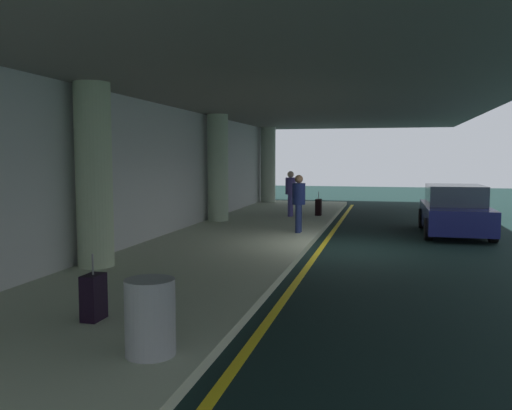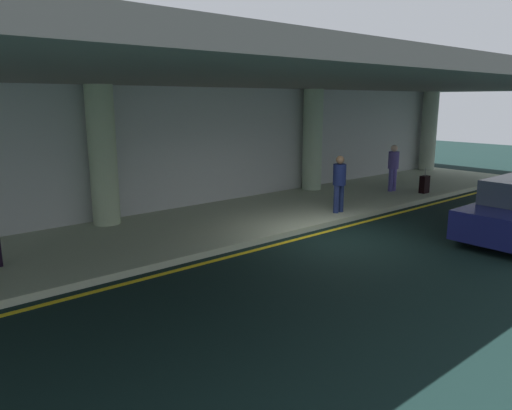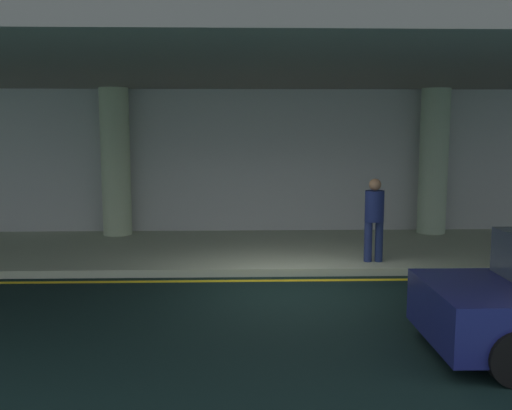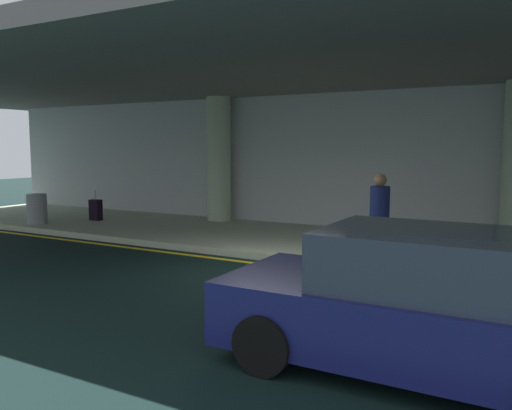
# 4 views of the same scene
# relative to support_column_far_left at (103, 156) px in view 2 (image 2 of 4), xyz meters

# --- Properties ---
(ground_plane) EXTENTS (60.00, 60.00, 0.00)m
(ground_plane) POSITION_rel_support_column_far_left_xyz_m (4.00, -4.77, -1.97)
(ground_plane) COLOR black
(sidewalk) EXTENTS (26.00, 4.20, 0.15)m
(sidewalk) POSITION_rel_support_column_far_left_xyz_m (4.00, -1.67, -1.90)
(sidewalk) COLOR #AAB499
(sidewalk) RESTS_ON ground
(lane_stripe_yellow) EXTENTS (26.00, 0.14, 0.01)m
(lane_stripe_yellow) POSITION_rel_support_column_far_left_xyz_m (4.00, -4.05, -1.97)
(lane_stripe_yellow) COLOR yellow
(lane_stripe_yellow) RESTS_ON ground
(support_column_far_left) EXTENTS (0.72, 0.72, 3.65)m
(support_column_far_left) POSITION_rel_support_column_far_left_xyz_m (0.00, 0.00, 0.00)
(support_column_far_left) COLOR #AABC97
(support_column_far_left) RESTS_ON sidewalk
(support_column_left_mid) EXTENTS (0.72, 0.72, 3.65)m
(support_column_left_mid) POSITION_rel_support_column_far_left_xyz_m (8.00, 0.00, 0.00)
(support_column_left_mid) COLOR #A2BA9B
(support_column_left_mid) RESTS_ON sidewalk
(support_column_center) EXTENTS (0.72, 0.72, 3.65)m
(support_column_center) POSITION_rel_support_column_far_left_xyz_m (16.00, 0.00, 0.00)
(support_column_center) COLOR #A3B09A
(support_column_center) RESTS_ON sidewalk
(ceiling_overhang) EXTENTS (28.00, 13.20, 0.30)m
(ceiling_overhang) POSITION_rel_support_column_far_left_xyz_m (4.00, -2.17, 1.97)
(ceiling_overhang) COLOR slate
(ceiling_overhang) RESTS_ON support_column_far_left
(terminal_back_wall) EXTENTS (26.00, 0.30, 3.80)m
(terminal_back_wall) POSITION_rel_support_column_far_left_xyz_m (4.00, 0.58, -0.07)
(terminal_back_wall) COLOR #B1B6B5
(terminal_back_wall) RESTS_ON ground
(traveler_with_luggage) EXTENTS (0.38, 0.38, 1.68)m
(traveler_with_luggage) POSITION_rel_support_column_far_left_xyz_m (5.77, -3.18, -0.86)
(traveler_with_luggage) COLOR navy
(traveler_with_luggage) RESTS_ON sidewalk
(person_waiting_for_ride) EXTENTS (0.38, 0.38, 1.68)m
(person_waiting_for_ride) POSITION_rel_support_column_far_left_xyz_m (9.95, -2.20, -0.86)
(person_waiting_for_ride) COLOR #413D87
(person_waiting_for_ride) RESTS_ON sidewalk
(suitcase_upright_secondary) EXTENTS (0.36, 0.22, 0.90)m
(suitcase_upright_secondary) POSITION_rel_support_column_far_left_xyz_m (10.48, -3.18, -1.51)
(suitcase_upright_secondary) COLOR black
(suitcase_upright_secondary) RESTS_ON sidewalk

